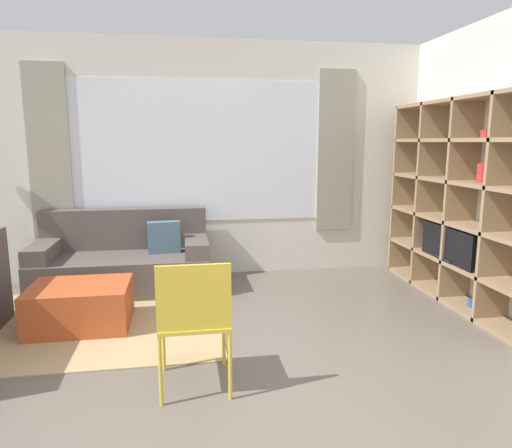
{
  "coord_description": "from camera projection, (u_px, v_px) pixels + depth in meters",
  "views": [
    {
      "loc": [
        -0.19,
        -2.16,
        1.56
      ],
      "look_at": [
        0.43,
        1.74,
        0.85
      ],
      "focal_mm": 32.0,
      "sensor_mm": 36.0,
      "label": 1
    }
  ],
  "objects": [
    {
      "name": "wall_back",
      "position": [
        199.0,
        160.0,
        5.27
      ],
      "size": [
        6.48,
        0.11,
        2.7
      ],
      "color": "silver",
      "rests_on": "ground_plane"
    },
    {
      "name": "shelving_unit",
      "position": [
        464.0,
        203.0,
        4.42
      ],
      "size": [
        0.35,
        2.28,
        1.97
      ],
      "color": "silver",
      "rests_on": "ground_plane"
    },
    {
      "name": "ottoman",
      "position": [
        80.0,
        306.0,
        3.87
      ],
      "size": [
        0.82,
        0.62,
        0.37
      ],
      "color": "#B74C23",
      "rests_on": "ground_plane"
    },
    {
      "name": "wall_right",
      "position": [
        503.0,
        166.0,
        4.12
      ],
      "size": [
        0.07,
        4.37,
        2.7
      ],
      "primitive_type": "cube",
      "color": "silver",
      "rests_on": "ground_plane"
    },
    {
      "name": "folding_chair",
      "position": [
        194.0,
        314.0,
        2.81
      ],
      "size": [
        0.44,
        0.46,
        0.86
      ],
      "rotation": [
        0.0,
        0.0,
        3.14
      ],
      "color": "gold",
      "rests_on": "ground_plane"
    },
    {
      "name": "area_rug",
      "position": [
        57.0,
        325.0,
        3.93
      ],
      "size": [
        2.8,
        1.78,
        0.01
      ],
      "primitive_type": "cube",
      "color": "tan",
      "rests_on": "ground_plane"
    },
    {
      "name": "couch_main",
      "position": [
        124.0,
        262.0,
        4.89
      ],
      "size": [
        1.79,
        0.84,
        0.83
      ],
      "color": "#564C47",
      "rests_on": "ground_plane"
    },
    {
      "name": "ground_plane",
      "position": [
        227.0,
        443.0,
        2.4
      ],
      "size": [
        16.0,
        16.0,
        0.0
      ],
      "primitive_type": "plane",
      "color": "#665B51"
    }
  ]
}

